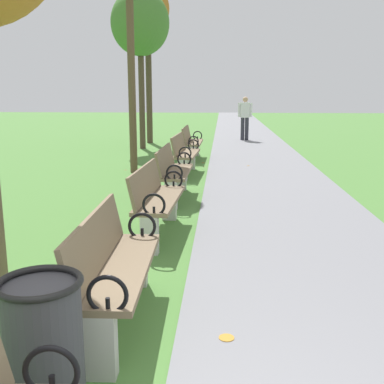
{
  "coord_description": "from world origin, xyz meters",
  "views": [
    {
      "loc": [
        0.34,
        -1.18,
        1.84
      ],
      "look_at": [
        -0.05,
        4.75,
        0.55
      ],
      "focal_mm": 43.49,
      "sensor_mm": 36.0,
      "label": 1
    }
  ],
  "objects": [
    {
      "name": "park_bench_2",
      "position": [
        -0.5,
        2.25,
        0.49
      ],
      "size": [
        0.51,
        1.61,
        0.9
      ],
      "color": "#7A664C",
      "rests_on": "ground"
    },
    {
      "name": "trash_bin",
      "position": [
        -0.65,
        1.13,
        0.42
      ],
      "size": [
        0.48,
        0.48,
        0.84
      ],
      "color": "#38383D",
      "rests_on": "ground"
    },
    {
      "name": "scattered_leaves",
      "position": [
        0.07,
        4.31,
        0.01
      ],
      "size": [
        5.06,
        14.46,
        0.02
      ],
      "color": "#BC842D",
      "rests_on": "ground"
    },
    {
      "name": "tree_4",
      "position": [
        -2.3,
        15.62,
        4.5
      ],
      "size": [
        1.51,
        1.51,
        5.45
      ],
      "color": "#4C3D2D",
      "rests_on": "ground"
    },
    {
      "name": "park_bench_6",
      "position": [
        -0.5,
        11.46,
        0.49
      ],
      "size": [
        0.49,
        1.61,
        0.9
      ],
      "color": "#7A664C",
      "rests_on": "ground"
    },
    {
      "name": "paved_walkway",
      "position": [
        1.32,
        18.0,
        0.01
      ],
      "size": [
        2.63,
        44.0,
        0.02
      ],
      "primitive_type": "cube",
      "color": "slate",
      "rests_on": "ground"
    },
    {
      "name": "park_bench_5",
      "position": [
        -0.5,
        9.11,
        0.49
      ],
      "size": [
        0.55,
        1.62,
        0.9
      ],
      "color": "#7A664C",
      "rests_on": "ground"
    },
    {
      "name": "park_bench_3",
      "position": [
        -0.5,
        4.62,
        0.49
      ],
      "size": [
        0.54,
        1.62,
        0.9
      ],
      "color": "#7A664C",
      "rests_on": "ground"
    },
    {
      "name": "tree_3",
      "position": [
        -2.26,
        13.89,
        3.88
      ],
      "size": [
        1.82,
        1.82,
        4.92
      ],
      "color": "#4C3D2D",
      "rests_on": "ground"
    },
    {
      "name": "pedestrian_walking",
      "position": [
        1.18,
        16.65,
        0.93
      ],
      "size": [
        0.53,
        0.25,
        1.62
      ],
      "color": "#2D2D38",
      "rests_on": "paved_walkway"
    },
    {
      "name": "park_bench_4",
      "position": [
        -0.5,
        6.71,
        0.49
      ],
      "size": [
        0.5,
        1.61,
        0.9
      ],
      "color": "#7A664C",
      "rests_on": "ground"
    }
  ]
}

